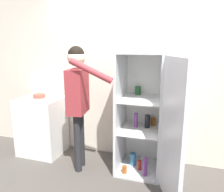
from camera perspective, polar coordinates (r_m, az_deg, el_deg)
ground_plane at (r=2.95m, az=-0.70°, el=-23.49°), size 12.00×12.00×0.00m
wall_back at (r=3.35m, az=4.42°, el=4.77°), size 7.00×0.06×2.55m
refrigerator at (r=2.95m, az=9.17°, el=-5.38°), size 0.88×1.21×1.69m
person at (r=2.99m, az=-8.82°, el=1.14°), size 0.69×0.51×1.75m
counter at (r=3.80m, az=-17.82°, el=-7.39°), size 0.67×0.58×0.93m
bowl at (r=3.71m, az=-18.50°, el=0.02°), size 0.19×0.19×0.06m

